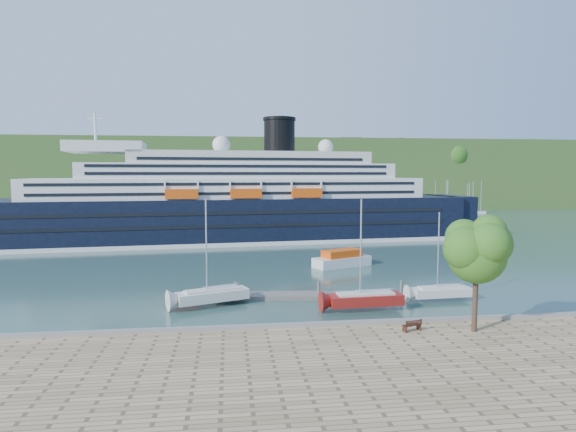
# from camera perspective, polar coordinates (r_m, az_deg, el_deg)

# --- Properties ---
(ground) EXTENTS (400.00, 400.00, 0.00)m
(ground) POSITION_cam_1_polar(r_m,az_deg,el_deg) (37.32, 4.55, -14.22)
(ground) COLOR #2A4B45
(ground) RESTS_ON ground
(far_hillside) EXTENTS (400.00, 50.00, 24.00)m
(far_hillside) POSITION_cam_1_polar(r_m,az_deg,el_deg) (179.64, -4.76, 4.94)
(far_hillside) COLOR #335522
(far_hillside) RESTS_ON ground
(quay_coping) EXTENTS (220.00, 0.50, 0.30)m
(quay_coping) POSITION_cam_1_polar(r_m,az_deg,el_deg) (36.77, 4.63, -12.63)
(quay_coping) COLOR slate
(quay_coping) RESTS_ON promenade
(cruise_ship) EXTENTS (101.28, 23.48, 22.54)m
(cruise_ship) POSITION_cam_1_polar(r_m,az_deg,el_deg) (87.34, -7.86, 4.33)
(cruise_ship) COLOR black
(cruise_ship) RESTS_ON ground
(park_bench) EXTENTS (1.58, 0.99, 0.94)m
(park_bench) POSITION_cam_1_polar(r_m,az_deg,el_deg) (36.54, 14.46, -12.36)
(park_bench) COLOR #3F1E12
(park_bench) RESTS_ON promenade
(promenade_tree) EXTENTS (5.49, 5.49, 9.09)m
(promenade_tree) POSITION_cam_1_polar(r_m,az_deg,el_deg) (36.89, 21.40, -5.86)
(promenade_tree) COLOR #2E631A
(promenade_tree) RESTS_ON promenade
(floating_pontoon) EXTENTS (18.77, 4.01, 0.41)m
(floating_pontoon) POSITION_cam_1_polar(r_m,az_deg,el_deg) (48.43, 1.16, -9.42)
(floating_pontoon) COLOR slate
(floating_pontoon) RESTS_ON ground
(sailboat_white_near) EXTENTS (7.65, 4.48, 9.56)m
(sailboat_white_near) POSITION_cam_1_polar(r_m,az_deg,el_deg) (45.12, -9.01, -4.62)
(sailboat_white_near) COLOR silver
(sailboat_white_near) RESTS_ON ground
(sailboat_red) EXTENTS (7.52, 2.46, 9.58)m
(sailboat_red) POSITION_cam_1_polar(r_m,az_deg,el_deg) (43.75, 9.24, -4.91)
(sailboat_red) COLOR maroon
(sailboat_red) RESTS_ON ground
(sailboat_white_far) EXTENTS (6.48, 2.10, 8.26)m
(sailboat_white_far) POSITION_cam_1_polar(r_m,az_deg,el_deg) (48.84, 17.83, -4.83)
(sailboat_white_far) COLOR silver
(sailboat_white_far) RESTS_ON ground
(tender_launch) EXTENTS (8.43, 5.67, 2.21)m
(tender_launch) POSITION_cam_1_polar(r_m,az_deg,el_deg) (64.56, 6.41, -4.97)
(tender_launch) COLOR #DE4A0D
(tender_launch) RESTS_ON ground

